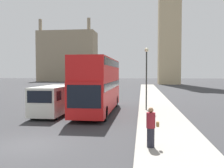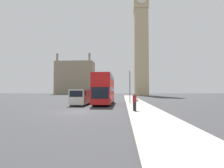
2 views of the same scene
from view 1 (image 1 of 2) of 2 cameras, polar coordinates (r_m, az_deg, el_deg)
ground_plane at (r=12.56m, az=-18.80°, el=-13.11°), size 300.00×300.00×0.00m
sidewalk_strip at (r=11.46m, az=14.23°, el=-14.19°), size 3.44×120.00×0.15m
building_block_distant at (r=104.50m, az=-10.05°, el=6.19°), size 23.00×10.61×24.63m
red_double_decker_bus at (r=21.14m, az=-3.14°, el=0.29°), size 2.56×10.62×4.54m
white_van at (r=20.32m, az=-13.26°, el=-3.50°), size 2.12×5.57×2.31m
pedestrian at (r=11.04m, az=8.89°, el=-9.75°), size 0.54×0.38×1.73m
street_lamp at (r=21.93m, az=7.89°, el=3.46°), size 0.36×0.36×5.40m
parked_sedan at (r=44.73m, az=-2.75°, el=-0.88°), size 1.82×4.48×1.58m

